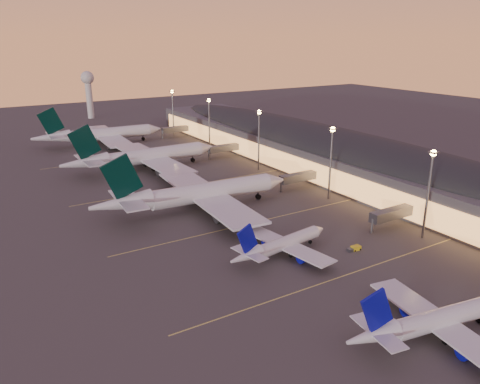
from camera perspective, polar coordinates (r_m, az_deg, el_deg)
The scene contains 11 objects.
ground at distance 120.26m, azimuth 10.60°, elevation -9.13°, with size 700.00×700.00×0.00m, color #3E3C39.
airliner_narrow_south at distance 99.07m, azimuth 22.21°, elevation -14.44°, with size 37.74×34.07×13.49m.
airliner_narrow_north at distance 123.84m, azimuth 5.00°, elevation -6.43°, with size 33.61×30.31×12.01m.
airliner_wide_near at distance 154.72m, azimuth -5.38°, elevation -0.25°, with size 68.76×62.70×22.00m.
airliner_wide_mid at distance 206.43m, azimuth -11.74°, elevation 4.22°, with size 69.10×62.80×22.15m.
airliner_wide_far at distance 260.82m, azimuth -16.71°, elevation 6.73°, with size 67.67×61.60×21.67m.
terminal_building at distance 207.36m, azimuth 10.21°, elevation 5.25°, with size 56.35×255.00×17.46m.
light_masts at distance 183.73m, azimuth 5.82°, elevation 6.57°, with size 2.20×217.20×25.90m.
radar_tower at distance 349.50m, azimuth -18.02°, elevation 12.11°, with size 9.00×9.00×32.50m.
lane_markings at distance 149.28m, azimuth 0.35°, elevation -3.19°, with size 90.00×180.36×0.00m.
baggage_tug_c at distance 131.06m, azimuth 13.77°, elevation -6.70°, with size 4.01×1.89×1.17m.
Camera 1 is at (-73.40, -77.78, 55.00)m, focal length 35.00 mm.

